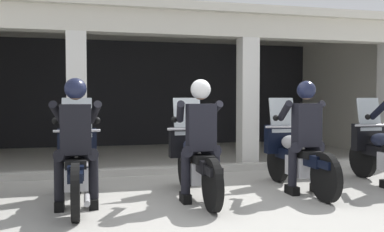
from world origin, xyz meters
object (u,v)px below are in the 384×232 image
object	(u,v)px
motorcycle_center	(195,160)
police_officer_center	(200,129)
police_officer_left	(76,132)
motorcycle_right	(295,155)
motorcycle_left	(77,164)
police_officer_right	(305,127)

from	to	relation	value
motorcycle_center	police_officer_center	distance (m)	0.52
police_officer_left	motorcycle_right	distance (m)	3.15
motorcycle_center	police_officer_left	bearing A→B (deg)	-178.51
police_officer_center	motorcycle_right	xyz separation A→B (m)	(1.55, 0.37, -0.44)
motorcycle_left	police_officer_left	distance (m)	0.52
motorcycle_left	motorcycle_right	bearing A→B (deg)	-2.78
motorcycle_left	motorcycle_right	size ratio (longest dim) A/B	1.00
motorcycle_left	police_officer_center	world-z (taller)	police_officer_center
police_officer_left	motorcycle_center	distance (m)	1.64
police_officer_right	motorcycle_right	bearing A→B (deg)	82.51
police_officer_left	motorcycle_center	world-z (taller)	police_officer_left
motorcycle_left	police_officer_right	bearing A→B (deg)	-8.02
motorcycle_center	motorcycle_left	bearing A→B (deg)	171.12
motorcycle_center	police_officer_right	bearing A→B (deg)	-15.72
police_officer_center	police_officer_right	world-z (taller)	same
police_officer_center	police_officer_right	size ratio (longest dim) A/B	1.00
police_officer_center	police_officer_right	bearing A→B (deg)	-5.28
motorcycle_right	police_officer_right	world-z (taller)	police_officer_right
motorcycle_left	police_officer_center	distance (m)	1.64
police_officer_left	police_officer_right	distance (m)	3.10
police_officer_left	motorcycle_right	world-z (taller)	police_officer_left
police_officer_left	police_officer_right	xyz separation A→B (m)	(3.10, 0.08, 0.00)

